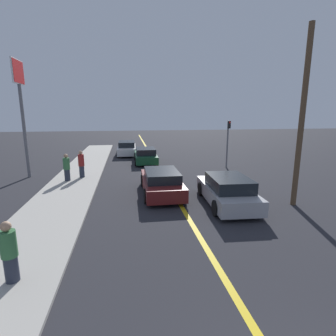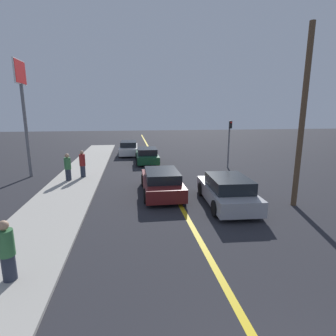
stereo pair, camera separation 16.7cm
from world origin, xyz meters
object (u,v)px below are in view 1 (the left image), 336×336
Objects in this scene: pedestrian_near_curb at (9,252)px; pedestrian_far_standing at (81,164)px; car_far_distant at (146,156)px; roadside_sign at (20,92)px; car_parked_left_lot at (127,148)px; pedestrian_mid_group at (67,167)px; utility_pole at (302,119)px; traffic_light at (228,139)px; car_ahead_center at (161,182)px; car_near_right_lane at (227,191)px.

pedestrian_far_standing reaches higher than pedestrian_near_curb.
car_far_distant is 10.00m from roadside_sign.
roadside_sign is (-6.41, -8.34, 4.73)m from car_parked_left_lot.
pedestrian_near_curb is 0.95× the size of pedestrian_mid_group.
roadside_sign is at bearing -154.26° from car_far_distant.
pedestrian_far_standing is at bearing 147.88° from utility_pole.
pedestrian_near_curb is at bearing -158.29° from utility_pole.
pedestrian_near_curb is 13.00m from roadside_sign.
roadside_sign reaches higher than traffic_light.
car_ahead_center is 2.71× the size of pedestrian_far_standing.
pedestrian_near_curb is at bearing -123.93° from car_ahead_center.
pedestrian_mid_group is at bearing 149.79° from car_ahead_center.
pedestrian_far_standing is 0.23× the size of roadside_sign.
car_far_distant is 0.58× the size of roadside_sign.
car_parked_left_lot is 11.53m from roadside_sign.
pedestrian_far_standing reaches higher than car_far_distant.
car_parked_left_lot is 2.90× the size of pedestrian_mid_group.
car_parked_left_lot is 2.80× the size of pedestrian_far_standing.
pedestrian_mid_group is (-3.64, -10.12, 0.27)m from car_parked_left_lot.
car_near_right_lane is 8.54m from traffic_light.
pedestrian_mid_group is 12.87m from utility_pole.
car_near_right_lane reaches higher than car_far_distant.
roadside_sign reaches higher than pedestrian_far_standing.
pedestrian_mid_group is (-5.34, 3.17, 0.29)m from car_ahead_center.
pedestrian_far_standing is at bearing -132.41° from car_far_distant.
pedestrian_mid_group reaches higher than car_parked_left_lot.
roadside_sign is at bearing 147.29° from pedestrian_mid_group.
car_ahead_center is 6.21m from pedestrian_mid_group.
car_far_distant is 2.48× the size of pedestrian_far_standing.
car_near_right_lane is 13.79m from roadside_sign.
car_far_distant is (-2.93, 10.81, -0.05)m from car_near_right_lane.
pedestrian_mid_group is at bearing 94.17° from pedestrian_near_curb.
traffic_light is (3.06, 7.82, 1.56)m from car_near_right_lane.
pedestrian_mid_group is at bearing -132.62° from car_far_distant.
utility_pole reaches higher than car_ahead_center.
pedestrian_far_standing is at bearing 45.72° from pedestrian_mid_group.
pedestrian_near_curb is at bearing -85.83° from pedestrian_mid_group.
utility_pole reaches higher than pedestrian_near_curb.
car_ahead_center is at bearing -30.69° from pedestrian_mid_group.
car_far_distant is 0.55× the size of utility_pole.
utility_pole is at bearing -27.40° from pedestrian_mid_group.
car_near_right_lane is 3.46m from car_ahead_center.
utility_pole reaches higher than car_near_right_lane.
traffic_light reaches higher than car_ahead_center.
pedestrian_mid_group is 11.53m from traffic_light.
car_near_right_lane reaches higher than car_ahead_center.
car_ahead_center is at bearing 146.20° from car_near_right_lane.
traffic_light is (10.44, 12.47, 1.34)m from pedestrian_near_curb.
pedestrian_near_curb is (-4.44, -15.46, 0.27)m from car_far_distant.
traffic_light is at bearing 9.84° from pedestrian_far_standing.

